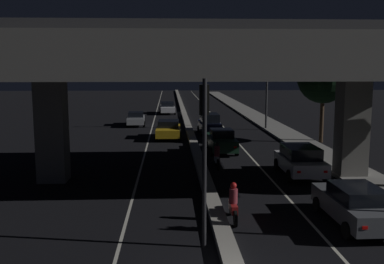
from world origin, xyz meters
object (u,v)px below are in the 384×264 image
at_px(car_dark_blue_fourth, 210,124).
at_px(car_silver_second_oncoming, 136,119).
at_px(car_dark_green_third, 221,141).
at_px(motorcycle_red_filtering_near, 233,205).
at_px(motorcycle_white_filtering_mid, 217,157).
at_px(traffic_light_left_of_median, 204,134).
at_px(street_lamp, 264,74).
at_px(car_white_third_oncoming, 167,108).
at_px(car_white_second, 300,160).
at_px(car_taxi_yellow_lead_oncoming, 168,129).
at_px(car_grey_lead, 355,204).

relative_size(car_dark_blue_fourth, car_silver_second_oncoming, 0.95).
xyz_separation_m(car_dark_green_third, motorcycle_red_filtering_near, (-1.16, -13.83, -0.16)).
bearing_deg(car_silver_second_oncoming, car_dark_green_third, 23.14).
bearing_deg(motorcycle_white_filtering_mid, traffic_light_left_of_median, 171.49).
height_order(car_dark_blue_fourth, motorcycle_red_filtering_near, car_dark_blue_fourth).
bearing_deg(traffic_light_left_of_median, street_lamp, 74.37).
distance_m(car_dark_blue_fourth, motorcycle_white_filtering_mid, 13.19).
bearing_deg(car_white_third_oncoming, motorcycle_red_filtering_near, 1.34).
relative_size(car_white_second, motorcycle_red_filtering_near, 2.15).
distance_m(traffic_light_left_of_median, car_white_second, 11.34).
distance_m(car_dark_green_third, car_white_third_oncoming, 26.00).
distance_m(car_white_second, car_dark_blue_fourth, 15.59).
bearing_deg(traffic_light_left_of_median, motorcycle_red_filtering_near, 61.10).
height_order(traffic_light_left_of_median, motorcycle_red_filtering_near, traffic_light_left_of_median).
bearing_deg(car_taxi_yellow_lead_oncoming, street_lamp, 119.51).
distance_m(street_lamp, car_taxi_yellow_lead_oncoming, 10.75).
bearing_deg(car_dark_blue_fourth, car_grey_lead, -173.34).
distance_m(car_grey_lead, car_silver_second_oncoming, 30.59).
height_order(street_lamp, car_grey_lead, street_lamp).
distance_m(street_lamp, car_grey_lead, 25.59).
distance_m(car_white_second, car_dark_green_third, 7.73).
bearing_deg(car_dark_green_third, car_silver_second_oncoming, 24.14).
xyz_separation_m(car_silver_second_oncoming, car_white_third_oncoming, (3.08, 11.31, 0.07)).
distance_m(car_taxi_yellow_lead_oncoming, car_silver_second_oncoming, 8.89).
bearing_deg(car_grey_lead, street_lamp, -4.90).
xyz_separation_m(car_dark_green_third, car_silver_second_oncoming, (-6.86, 14.41, -0.11)).
height_order(car_white_second, car_taxi_yellow_lead_oncoming, car_white_second).
distance_m(car_white_second, car_white_third_oncoming, 33.44).
bearing_deg(car_white_second, car_white_third_oncoming, 12.84).
relative_size(traffic_light_left_of_median, car_dark_blue_fourth, 1.35).
xyz_separation_m(car_grey_lead, car_silver_second_oncoming, (-10.12, 28.86, -0.10)).
bearing_deg(car_dark_green_third, car_dark_blue_fourth, -0.81).
xyz_separation_m(car_white_second, motorcycle_white_filtering_mid, (-4.26, 2.02, -0.21)).
distance_m(car_grey_lead, car_taxi_yellow_lead_oncoming, 21.70).
relative_size(car_dark_green_third, car_dark_blue_fourth, 1.11).
bearing_deg(motorcycle_white_filtering_mid, car_taxi_yellow_lead_oncoming, 13.95).
bearing_deg(car_grey_lead, car_dark_green_third, 11.91).
relative_size(car_white_third_oncoming, motorcycle_white_filtering_mid, 2.53).
bearing_deg(street_lamp, car_grey_lead, -94.10).
bearing_deg(car_dark_green_third, motorcycle_white_filtering_mid, 169.07).
height_order(car_white_third_oncoming, motorcycle_white_filtering_mid, motorcycle_white_filtering_mid).
bearing_deg(car_taxi_yellow_lead_oncoming, car_white_third_oncoming, -177.81).
xyz_separation_m(traffic_light_left_of_median, car_taxi_yellow_lead_oncoming, (-1.17, 22.31, -2.95)).
distance_m(street_lamp, motorcycle_white_filtering_mid, 17.27).
xyz_separation_m(traffic_light_left_of_median, car_white_third_oncoming, (-1.32, 41.91, -2.95)).
height_order(car_dark_green_third, motorcycle_red_filtering_near, car_dark_green_third).
height_order(car_grey_lead, car_dark_blue_fourth, car_dark_blue_fourth).
distance_m(car_white_second, car_silver_second_oncoming, 23.69).
bearing_deg(car_dark_blue_fourth, car_white_third_oncoming, 10.29).
distance_m(street_lamp, motorcycle_red_filtering_near, 25.71).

